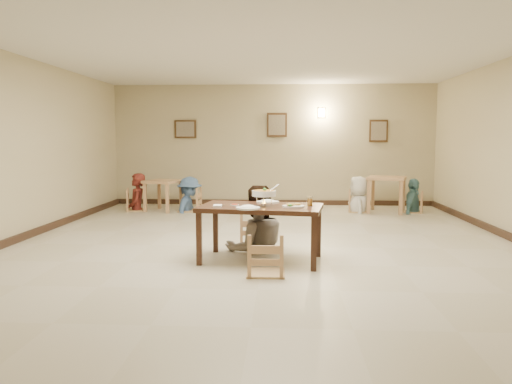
# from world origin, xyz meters

# --- Properties ---
(floor) EXTENTS (10.00, 10.00, 0.00)m
(floor) POSITION_xyz_m (0.00, 0.00, 0.00)
(floor) COLOR #BDB59E
(floor) RESTS_ON ground
(ceiling) EXTENTS (10.00, 10.00, 0.00)m
(ceiling) POSITION_xyz_m (0.00, 0.00, 3.00)
(ceiling) COLOR silver
(ceiling) RESTS_ON wall_back
(wall_back) EXTENTS (10.00, 0.00, 10.00)m
(wall_back) POSITION_xyz_m (0.00, 5.00, 1.50)
(wall_back) COLOR #B9AC89
(wall_back) RESTS_ON floor
(wall_front) EXTENTS (10.00, 0.00, 10.00)m
(wall_front) POSITION_xyz_m (0.00, -5.00, 1.50)
(wall_front) COLOR #B9AC89
(wall_front) RESTS_ON floor
(wall_left) EXTENTS (0.00, 10.00, 10.00)m
(wall_left) POSITION_xyz_m (-4.00, 0.00, 1.50)
(wall_left) COLOR #B9AC89
(wall_left) RESTS_ON floor
(baseboard_back) EXTENTS (8.00, 0.06, 0.12)m
(baseboard_back) POSITION_xyz_m (0.00, 4.97, 0.06)
(baseboard_back) COLOR #301F16
(baseboard_back) RESTS_ON floor
(baseboard_left) EXTENTS (0.06, 10.00, 0.12)m
(baseboard_left) POSITION_xyz_m (-3.97, 0.00, 0.06)
(baseboard_left) COLOR #301F16
(baseboard_left) RESTS_ON floor
(picture_a) EXTENTS (0.55, 0.04, 0.45)m
(picture_a) POSITION_xyz_m (-2.20, 4.96, 1.90)
(picture_a) COLOR #3B2614
(picture_a) RESTS_ON wall_back
(picture_b) EXTENTS (0.50, 0.04, 0.60)m
(picture_b) POSITION_xyz_m (0.10, 4.96, 2.00)
(picture_b) COLOR #3B2614
(picture_b) RESTS_ON wall_back
(picture_c) EXTENTS (0.45, 0.04, 0.55)m
(picture_c) POSITION_xyz_m (2.60, 4.96, 1.85)
(picture_c) COLOR #3B2614
(picture_c) RESTS_ON wall_back
(wall_sconce) EXTENTS (0.16, 0.05, 0.22)m
(wall_sconce) POSITION_xyz_m (1.20, 4.96, 2.30)
(wall_sconce) COLOR #FFD88C
(wall_sconce) RESTS_ON wall_back
(main_table) EXTENTS (1.72, 1.12, 0.76)m
(main_table) POSITION_xyz_m (-0.02, -0.91, 0.67)
(main_table) COLOR #3B2115
(main_table) RESTS_ON floor
(chair_far) EXTENTS (0.44, 0.44, 0.93)m
(chair_far) POSITION_xyz_m (-0.17, -0.11, 0.46)
(chair_far) COLOR tan
(chair_far) RESTS_ON floor
(chair_near) EXTENTS (0.46, 0.46, 0.98)m
(chair_near) POSITION_xyz_m (0.07, -1.59, 0.49)
(chair_near) COLOR tan
(chair_near) RESTS_ON floor
(main_diner) EXTENTS (1.10, 0.95, 1.93)m
(main_diner) POSITION_xyz_m (-0.12, -0.23, 0.97)
(main_diner) COLOR gray
(main_diner) RESTS_ON floor
(curry_warmer) EXTENTS (0.36, 0.32, 0.29)m
(curry_warmer) POSITION_xyz_m (0.02, -0.95, 0.92)
(curry_warmer) COLOR silver
(curry_warmer) RESTS_ON main_table
(rice_plate_far) EXTENTS (0.32, 0.32, 0.07)m
(rice_plate_far) POSITION_xyz_m (0.06, -0.61, 0.77)
(rice_plate_far) COLOR white
(rice_plate_far) RESTS_ON main_table
(rice_plate_near) EXTENTS (0.31, 0.31, 0.07)m
(rice_plate_near) POSITION_xyz_m (-0.17, -1.24, 0.77)
(rice_plate_near) COLOR white
(rice_plate_near) RESTS_ON main_table
(fried_plate) EXTENTS (0.29, 0.29, 0.06)m
(fried_plate) POSITION_xyz_m (0.41, -1.06, 0.78)
(fried_plate) COLOR white
(fried_plate) RESTS_ON main_table
(chili_dish) EXTENTS (0.12, 0.12, 0.02)m
(chili_dish) POSITION_xyz_m (-0.37, -0.96, 0.77)
(chili_dish) COLOR white
(chili_dish) RESTS_ON main_table
(napkin_cutlery) EXTENTS (0.14, 0.22, 0.03)m
(napkin_cutlery) POSITION_xyz_m (-0.59, -1.07, 0.77)
(napkin_cutlery) COLOR white
(napkin_cutlery) RESTS_ON main_table
(drink_glass) EXTENTS (0.07, 0.07, 0.13)m
(drink_glass) POSITION_xyz_m (0.63, -0.92, 0.82)
(drink_glass) COLOR white
(drink_glass) RESTS_ON main_table
(bg_table_left) EXTENTS (0.90, 0.90, 0.71)m
(bg_table_left) POSITION_xyz_m (-2.49, 3.73, 0.58)
(bg_table_left) COLOR tan
(bg_table_left) RESTS_ON floor
(bg_table_right) EXTENTS (1.01, 1.01, 0.81)m
(bg_table_right) POSITION_xyz_m (2.59, 3.79, 0.67)
(bg_table_right) COLOR tan
(bg_table_right) RESTS_ON floor
(bg_chair_ll) EXTENTS (0.46, 0.46, 0.97)m
(bg_chair_ll) POSITION_xyz_m (-3.11, 3.73, 0.48)
(bg_chair_ll) COLOR tan
(bg_chair_ll) RESTS_ON floor
(bg_chair_lr) EXTENTS (0.48, 0.48, 1.03)m
(bg_chair_lr) POSITION_xyz_m (-1.88, 3.69, 0.51)
(bg_chair_lr) COLOR tan
(bg_chair_lr) RESTS_ON floor
(bg_chair_rl) EXTENTS (0.44, 0.44, 0.95)m
(bg_chair_rl) POSITION_xyz_m (1.98, 3.81, 0.47)
(bg_chair_rl) COLOR tan
(bg_chair_rl) RESTS_ON floor
(bg_chair_rr) EXTENTS (0.42, 0.42, 0.89)m
(bg_chair_rr) POSITION_xyz_m (3.20, 3.83, 0.44)
(bg_chair_rr) COLOR tan
(bg_chair_rr) RESTS_ON floor
(bg_diner_a) EXTENTS (0.55, 0.71, 1.73)m
(bg_diner_a) POSITION_xyz_m (-3.11, 3.73, 0.86)
(bg_diner_a) COLOR maroon
(bg_diner_a) RESTS_ON floor
(bg_diner_b) EXTENTS (0.74, 1.11, 1.59)m
(bg_diner_b) POSITION_xyz_m (-1.88, 3.69, 0.80)
(bg_diner_b) COLOR #5176AA
(bg_diner_b) RESTS_ON floor
(bg_diner_c) EXTENTS (0.55, 0.81, 1.62)m
(bg_diner_c) POSITION_xyz_m (1.98, 3.81, 0.81)
(bg_diner_c) COLOR silver
(bg_diner_c) RESTS_ON floor
(bg_diner_d) EXTENTS (0.74, 0.97, 1.53)m
(bg_diner_d) POSITION_xyz_m (3.20, 3.83, 0.77)
(bg_diner_d) COLOR teal
(bg_diner_d) RESTS_ON floor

